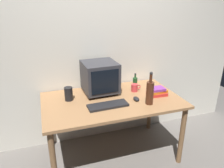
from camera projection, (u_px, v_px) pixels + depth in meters
ground_plane at (112, 154)px, 2.67m from camera, size 6.00×6.00×0.00m
back_wall at (99, 46)px, 2.65m from camera, size 4.00×0.08×2.50m
desk at (112, 106)px, 2.42m from camera, size 1.52×0.88×0.75m
crt_monitor at (100, 77)px, 2.50m from camera, size 0.40×0.40×0.37m
keyboard at (108, 105)px, 2.22m from camera, size 0.43×0.17×0.02m
computer_mouse at (136, 99)px, 2.36m from camera, size 0.07×0.10×0.04m
bottle_tall at (150, 92)px, 2.24m from camera, size 0.08×0.08×0.36m
bottle_short at (135, 82)px, 2.70m from camera, size 0.06×0.06×0.18m
book_stack at (157, 92)px, 2.47m from camera, size 0.23×0.14×0.09m
mug at (135, 88)px, 2.58m from camera, size 0.12×0.08×0.09m
metal_canister at (69, 94)px, 2.34m from camera, size 0.09×0.09×0.15m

